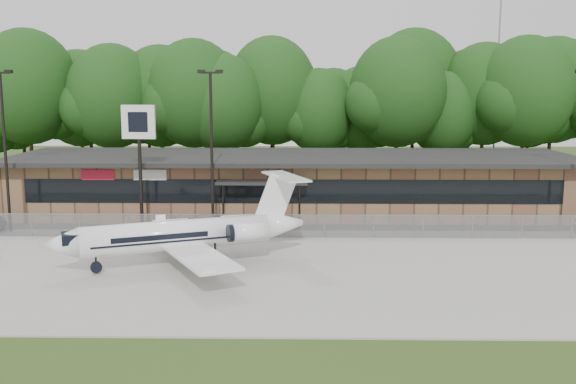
{
  "coord_description": "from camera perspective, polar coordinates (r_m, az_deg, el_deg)",
  "views": [
    {
      "loc": [
        0.48,
        -23.27,
        9.03
      ],
      "look_at": [
        -0.16,
        12.0,
        3.38
      ],
      "focal_mm": 40.0,
      "sensor_mm": 36.0,
      "label": 1
    }
  ],
  "objects": [
    {
      "name": "ground",
      "position": [
        24.96,
        -0.14,
        -12.1
      ],
      "size": [
        160.0,
        160.0,
        0.0
      ],
      "primitive_type": "plane",
      "color": "#364719",
      "rests_on": "ground"
    },
    {
      "name": "apron",
      "position": [
        32.54,
        0.15,
        -6.94
      ],
      "size": [
        64.0,
        18.0,
        0.08
      ],
      "primitive_type": "cube",
      "color": "#9E9B93",
      "rests_on": "ground"
    },
    {
      "name": "parking_lot",
      "position": [
        43.71,
        0.38,
        -2.78
      ],
      "size": [
        50.0,
        9.0,
        0.06
      ],
      "primitive_type": "cube",
      "color": "#383835",
      "rests_on": "ground"
    },
    {
      "name": "terminal",
      "position": [
        47.71,
        0.44,
        0.84
      ],
      "size": [
        41.0,
        11.65,
        4.3
      ],
      "color": "olive",
      "rests_on": "ground"
    },
    {
      "name": "fence",
      "position": [
        39.15,
        0.31,
        -3.07
      ],
      "size": [
        46.0,
        0.04,
        1.52
      ],
      "color": "gray",
      "rests_on": "ground"
    },
    {
      "name": "treeline",
      "position": [
        65.29,
        0.62,
        7.76
      ],
      "size": [
        72.0,
        12.0,
        15.0
      ],
      "primitive_type": null,
      "color": "#193D13",
      "rests_on": "ground"
    },
    {
      "name": "radio_mast",
      "position": [
        74.53,
        18.18,
        11.33
      ],
      "size": [
        0.2,
        0.2,
        25.0
      ],
      "primitive_type": "cylinder",
      "color": "gray",
      "rests_on": "ground"
    },
    {
      "name": "light_pole_left",
      "position": [
        43.96,
        -23.9,
        4.34
      ],
      "size": [
        1.55,
        0.3,
        10.23
      ],
      "color": "black",
      "rests_on": "ground"
    },
    {
      "name": "light_pole_mid",
      "position": [
        40.26,
        -6.82,
        4.69
      ],
      "size": [
        1.55,
        0.3,
        10.23
      ],
      "color": "black",
      "rests_on": "ground"
    },
    {
      "name": "business_jet",
      "position": [
        33.31,
        -9.02,
        -3.83
      ],
      "size": [
        13.38,
        11.95,
        4.59
      ],
      "rotation": [
        0.0,
        0.0,
        0.38
      ],
      "color": "white",
      "rests_on": "ground"
    },
    {
      "name": "pole_sign",
      "position": [
        41.41,
        -13.11,
        4.92
      ],
      "size": [
        2.13,
        0.37,
        8.08
      ],
      "rotation": [
        0.0,
        0.0,
        -0.06
      ],
      "color": "black",
      "rests_on": "ground"
    }
  ]
}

